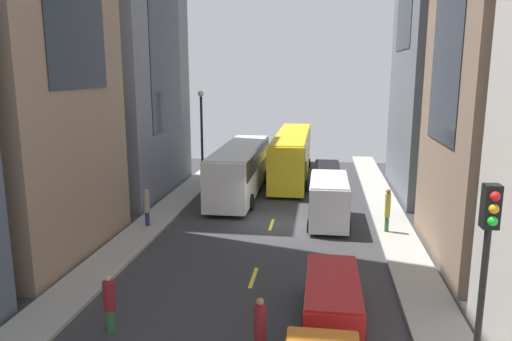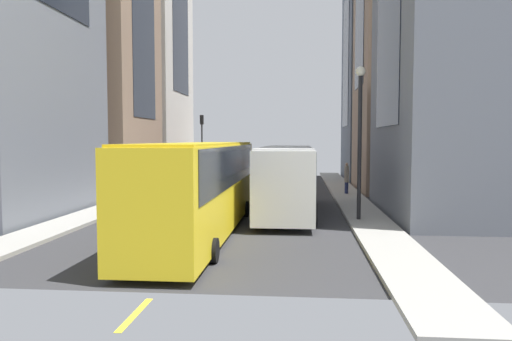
% 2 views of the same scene
% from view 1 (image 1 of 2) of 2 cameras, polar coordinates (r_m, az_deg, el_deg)
% --- Properties ---
extents(ground_plane, '(39.09, 39.09, 0.00)m').
position_cam_1_polar(ground_plane, '(26.67, 1.84, -6.45)').
color(ground_plane, '#333335').
extents(sidewalk_west, '(1.94, 44.00, 0.15)m').
position_cam_1_polar(sidewalk_west, '(28.07, -11.69, -5.61)').
color(sidewalk_west, '#9E9B93').
rests_on(sidewalk_west, ground).
extents(sidewalk_east, '(1.94, 44.00, 0.15)m').
position_cam_1_polar(sidewalk_east, '(26.81, 16.06, -6.65)').
color(sidewalk_east, '#9E9B93').
rests_on(sidewalk_east, ground).
extents(lane_stripe_2, '(0.16, 2.00, 0.01)m').
position_cam_1_polar(lane_stripe_2, '(20.18, -0.31, -12.57)').
color(lane_stripe_2, yellow).
rests_on(lane_stripe_2, ground).
extents(lane_stripe_3, '(0.16, 2.00, 0.01)m').
position_cam_1_polar(lane_stripe_3, '(26.67, 1.84, -6.44)').
color(lane_stripe_3, yellow).
rests_on(lane_stripe_3, ground).
extents(lane_stripe_4, '(0.16, 2.00, 0.01)m').
position_cam_1_polar(lane_stripe_4, '(33.37, 3.12, -2.73)').
color(lane_stripe_4, yellow).
rests_on(lane_stripe_4, ground).
extents(lane_stripe_5, '(0.16, 2.00, 0.01)m').
position_cam_1_polar(lane_stripe_5, '(40.17, 3.96, -0.27)').
color(lane_stripe_5, yellow).
rests_on(lane_stripe_5, ground).
extents(lane_stripe_6, '(0.16, 2.00, 0.01)m').
position_cam_1_polar(lane_stripe_6, '(47.03, 4.55, 1.47)').
color(lane_stripe_6, yellow).
rests_on(lane_stripe_6, ground).
extents(building_west_2, '(9.35, 11.07, 19.48)m').
position_cam_1_polar(building_west_2, '(34.87, -18.13, 13.48)').
color(building_west_2, slate).
rests_on(building_west_2, ground).
extents(city_bus_white, '(2.80, 11.81, 3.35)m').
position_cam_1_polar(city_bus_white, '(32.67, -1.86, 0.57)').
color(city_bus_white, silver).
rests_on(city_bus_white, ground).
extents(streetcar_yellow, '(2.70, 14.13, 3.59)m').
position_cam_1_polar(streetcar_yellow, '(38.01, 4.31, 2.29)').
color(streetcar_yellow, yellow).
rests_on(streetcar_yellow, ground).
extents(delivery_van_white, '(2.25, 5.05, 2.58)m').
position_cam_1_polar(delivery_van_white, '(26.75, 8.65, -3.16)').
color(delivery_van_white, white).
rests_on(delivery_van_white, ground).
extents(car_black_1, '(1.94, 4.39, 1.70)m').
position_cam_1_polar(car_black_1, '(35.20, 8.39, -0.42)').
color(car_black_1, black).
rests_on(car_black_1, ground).
extents(car_red_2, '(1.96, 4.60, 1.58)m').
position_cam_1_polar(car_red_2, '(16.69, 9.04, -14.65)').
color(car_red_2, red).
rests_on(car_red_2, ground).
extents(pedestrian_waiting_curb, '(0.28, 0.28, 2.27)m').
position_cam_1_polar(pedestrian_waiting_curb, '(25.68, 15.33, -4.35)').
color(pedestrian_waiting_curb, '#336B38').
rests_on(pedestrian_waiting_curb, ground).
extents(pedestrian_crossing_mid, '(0.32, 0.32, 2.04)m').
position_cam_1_polar(pedestrian_crossing_mid, '(26.40, -12.82, -4.14)').
color(pedestrian_crossing_mid, navy).
rests_on(pedestrian_crossing_mid, ground).
extents(pedestrian_crossing_near, '(0.33, 0.33, 2.19)m').
position_cam_1_polar(pedestrian_crossing_near, '(14.15, 0.48, -18.61)').
color(pedestrian_crossing_near, '#336B38').
rests_on(pedestrian_crossing_near, ground).
extents(pedestrian_walking_far, '(0.39, 0.39, 1.91)m').
position_cam_1_polar(pedestrian_walking_far, '(16.75, -16.98, -14.68)').
color(pedestrian_walking_far, '#336B38').
rests_on(pedestrian_walking_far, ground).
extents(traffic_light_near_corner, '(0.32, 0.44, 5.95)m').
position_cam_1_polar(traffic_light_near_corner, '(11.11, 25.46, -10.68)').
color(traffic_light_near_corner, black).
rests_on(traffic_light_near_corner, ground).
extents(streetlamp_near, '(0.44, 0.44, 6.79)m').
position_cam_1_polar(streetlamp_near, '(35.47, -6.46, 5.17)').
color(streetlamp_near, black).
rests_on(streetlamp_near, ground).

